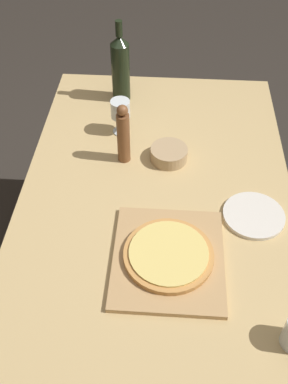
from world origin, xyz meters
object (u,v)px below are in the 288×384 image
pizza (169,254)px  pepper_mill (123,135)px  wine_bottle (121,68)px  wine_glass (120,110)px  small_bowl (169,154)px

pizza → pepper_mill: (-0.18, 0.45, 0.09)m
wine_bottle → wine_glass: bearing=-84.6°
pizza → wine_glass: bearing=108.7°
small_bowl → pepper_mill: bearing=-175.9°
pizza → pepper_mill: 0.49m
pizza → wine_glass: (-0.21, 0.61, 0.07)m
pizza → pepper_mill: bearing=111.7°
pizza → small_bowl: bearing=91.5°
pizza → wine_bottle: wine_bottle is taller
pizza → wine_glass: size_ratio=1.88×
pizza → wine_bottle: bearing=105.2°
pizza → wine_bottle: (-0.23, 0.84, 0.12)m
small_bowl → wine_bottle: bearing=119.4°
pizza → small_bowl: 0.46m
pizza → wine_glass: wine_glass is taller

